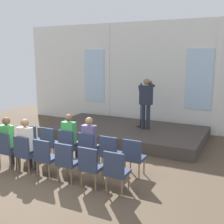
{
  "coord_description": "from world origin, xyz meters",
  "views": [
    {
      "loc": [
        3.99,
        -4.73,
        2.87
      ],
      "look_at": [
        0.22,
        2.77,
        1.2
      ],
      "focal_mm": 45.48,
      "sensor_mm": 36.0,
      "label": 1
    }
  ],
  "objects_px": {
    "audience_r1_c0": "(8,139)",
    "chair_r0_c5": "(134,155)",
    "audience_r0_c3": "(90,139)",
    "chair_r1_c4": "(90,164)",
    "audience_r0_c2": "(70,136)",
    "chair_r1_c1": "(25,152)",
    "speaker": "(146,100)",
    "chair_r0_c3": "(89,148)",
    "chair_r0_c4": "(110,151)",
    "audience_r1_c1": "(27,142)",
    "chair_r0_c0": "(32,138)",
    "chair_r1_c2": "(45,156)",
    "chair_r1_c5": "(116,170)",
    "mic_stand": "(140,117)",
    "chair_r0_c2": "(69,144)",
    "chair_r0_c1": "(50,141)",
    "chair_r1_c3": "(67,160)",
    "chair_r1_c0": "(7,148)"
  },
  "relations": [
    {
      "from": "audience_r1_c0",
      "to": "chair_r0_c5",
      "type": "bearing_deg",
      "value": 15.67
    },
    {
      "from": "audience_r0_c3",
      "to": "chair_r1_c4",
      "type": "bearing_deg",
      "value": -58.93
    },
    {
      "from": "audience_r0_c2",
      "to": "chair_r1_c1",
      "type": "bearing_deg",
      "value": -121.1
    },
    {
      "from": "audience_r0_c3",
      "to": "speaker",
      "type": "bearing_deg",
      "value": 81.78
    },
    {
      "from": "chair_r0_c3",
      "to": "chair_r0_c5",
      "type": "distance_m",
      "value": 1.25
    },
    {
      "from": "chair_r0_c4",
      "to": "audience_r1_c1",
      "type": "distance_m",
      "value": 2.09
    },
    {
      "from": "chair_r0_c0",
      "to": "chair_r0_c5",
      "type": "relative_size",
      "value": 1.0
    },
    {
      "from": "speaker",
      "to": "chair_r1_c2",
      "type": "height_order",
      "value": "speaker"
    },
    {
      "from": "chair_r0_c0",
      "to": "chair_r1_c5",
      "type": "height_order",
      "value": "same"
    },
    {
      "from": "chair_r0_c3",
      "to": "audience_r1_c1",
      "type": "height_order",
      "value": "audience_r1_c1"
    },
    {
      "from": "audience_r0_c2",
      "to": "chair_r1_c2",
      "type": "bearing_deg",
      "value": -90.0
    },
    {
      "from": "mic_stand",
      "to": "chair_r0_c2",
      "type": "relative_size",
      "value": 1.65
    },
    {
      "from": "chair_r0_c2",
      "to": "audience_r1_c0",
      "type": "height_order",
      "value": "audience_r1_c0"
    },
    {
      "from": "chair_r1_c4",
      "to": "chair_r0_c1",
      "type": "bearing_deg",
      "value": 152.97
    },
    {
      "from": "mic_stand",
      "to": "chair_r1_c5",
      "type": "height_order",
      "value": "mic_stand"
    },
    {
      "from": "chair_r1_c3",
      "to": "chair_r0_c0",
      "type": "bearing_deg",
      "value": 152.97
    },
    {
      "from": "chair_r0_c2",
      "to": "chair_r0_c4",
      "type": "height_order",
      "value": "same"
    },
    {
      "from": "chair_r1_c0",
      "to": "chair_r1_c3",
      "type": "height_order",
      "value": "same"
    },
    {
      "from": "chair_r1_c3",
      "to": "chair_r1_c0",
      "type": "bearing_deg",
      "value": 180.0
    },
    {
      "from": "audience_r0_c2",
      "to": "audience_r1_c1",
      "type": "xyz_separation_m",
      "value": [
        -0.63,
        -0.96,
        0.0
      ]
    },
    {
      "from": "audience_r1_c1",
      "to": "chair_r0_c5",
      "type": "bearing_deg",
      "value": 19.34
    },
    {
      "from": "speaker",
      "to": "chair_r0_c3",
      "type": "bearing_deg",
      "value": -98.01
    },
    {
      "from": "chair_r0_c0",
      "to": "chair_r1_c5",
      "type": "distance_m",
      "value": 3.28
    },
    {
      "from": "chair_r0_c2",
      "to": "chair_r0_c5",
      "type": "height_order",
      "value": "same"
    },
    {
      "from": "chair_r1_c0",
      "to": "chair_r1_c1",
      "type": "height_order",
      "value": "same"
    },
    {
      "from": "chair_r1_c4",
      "to": "chair_r1_c2",
      "type": "bearing_deg",
      "value": 180.0
    },
    {
      "from": "audience_r1_c1",
      "to": "speaker",
      "type": "bearing_deg",
      "value": 66.91
    },
    {
      "from": "chair_r0_c5",
      "to": "chair_r1_c1",
      "type": "bearing_deg",
      "value": -159.06
    },
    {
      "from": "chair_r0_c1",
      "to": "chair_r0_c5",
      "type": "distance_m",
      "value": 2.51
    },
    {
      "from": "mic_stand",
      "to": "chair_r1_c3",
      "type": "height_order",
      "value": "mic_stand"
    },
    {
      "from": "chair_r0_c3",
      "to": "audience_r1_c0",
      "type": "bearing_deg",
      "value": -154.95
    },
    {
      "from": "chair_r0_c1",
      "to": "chair_r1_c0",
      "type": "bearing_deg",
      "value": -123.15
    },
    {
      "from": "chair_r0_c1",
      "to": "chair_r0_c5",
      "type": "xyz_separation_m",
      "value": [
        2.51,
        0.0,
        0.0
      ]
    },
    {
      "from": "chair_r1_c2",
      "to": "audience_r1_c1",
      "type": "bearing_deg",
      "value": 172.78
    },
    {
      "from": "mic_stand",
      "to": "audience_r1_c0",
      "type": "relative_size",
      "value": 1.16
    },
    {
      "from": "chair_r0_c3",
      "to": "audience_r0_c3",
      "type": "distance_m",
      "value": 0.22
    },
    {
      "from": "audience_r0_c2",
      "to": "chair_r0_c5",
      "type": "xyz_separation_m",
      "value": [
        1.88,
        -0.08,
        -0.22
      ]
    },
    {
      "from": "chair_r0_c2",
      "to": "chair_r1_c5",
      "type": "xyz_separation_m",
      "value": [
        1.88,
        -0.96,
        0.0
      ]
    },
    {
      "from": "mic_stand",
      "to": "chair_r1_c1",
      "type": "bearing_deg",
      "value": -108.12
    },
    {
      "from": "audience_r1_c1",
      "to": "chair_r1_c4",
      "type": "relative_size",
      "value": 1.44
    },
    {
      "from": "audience_r1_c1",
      "to": "chair_r1_c5",
      "type": "height_order",
      "value": "audience_r1_c1"
    },
    {
      "from": "chair_r0_c2",
      "to": "chair_r1_c3",
      "type": "xyz_separation_m",
      "value": [
        0.63,
        -0.96,
        0.0
      ]
    },
    {
      "from": "speaker",
      "to": "audience_r0_c2",
      "type": "distance_m",
      "value": 3.24
    },
    {
      "from": "audience_r1_c0",
      "to": "chair_r1_c3",
      "type": "xyz_separation_m",
      "value": [
        1.88,
        -0.08,
        -0.21
      ]
    },
    {
      "from": "chair_r0_c1",
      "to": "chair_r1_c5",
      "type": "relative_size",
      "value": 1.0
    },
    {
      "from": "chair_r1_c4",
      "to": "speaker",
      "type": "bearing_deg",
      "value": 92.75
    },
    {
      "from": "chair_r0_c0",
      "to": "chair_r1_c3",
      "type": "distance_m",
      "value": 2.11
    },
    {
      "from": "chair_r0_c3",
      "to": "chair_r0_c4",
      "type": "bearing_deg",
      "value": 0.0
    },
    {
      "from": "audience_r0_c3",
      "to": "audience_r1_c1",
      "type": "height_order",
      "value": "audience_r1_c1"
    },
    {
      "from": "chair_r0_c5",
      "to": "chair_r1_c3",
      "type": "height_order",
      "value": "same"
    }
  ]
}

